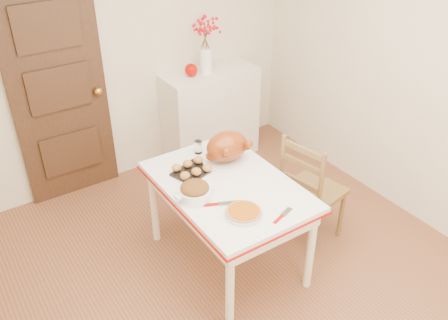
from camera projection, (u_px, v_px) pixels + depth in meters
floor at (250, 281)px, 3.77m from camera, size 3.50×4.00×0.00m
wall_back at (128, 55)px, 4.51m from camera, size 3.50×0.00×2.50m
wall_right at (427, 84)px, 3.92m from camera, size 0.00×4.00×2.50m
door_back at (59, 94)px, 4.28m from camera, size 0.85×0.06×2.06m
sideboard at (210, 115)px, 5.12m from camera, size 0.98×0.44×0.98m
kitchen_table at (228, 224)px, 3.76m from camera, size 0.88×1.29×0.77m
chair_oak at (313, 188)px, 3.96m from camera, size 0.52×0.52×1.00m
berry_vase at (205, 47)px, 4.70m from camera, size 0.27×0.27×0.53m
apple at (191, 70)px, 4.72m from camera, size 0.13×0.13×0.13m
turkey_platter at (227, 148)px, 3.75m from camera, size 0.44×0.37×0.25m
pumpkin_pie at (244, 212)px, 3.22m from camera, size 0.29×0.29×0.05m
stuffing_dish at (195, 191)px, 3.37m from camera, size 0.35×0.31×0.12m
rolls_tray at (192, 169)px, 3.66m from camera, size 0.33×0.30×0.07m
pie_server at (283, 215)px, 3.23m from camera, size 0.22×0.12×0.01m
carving_knife at (223, 203)px, 3.34m from camera, size 0.28×0.18×0.01m
drinking_glass at (198, 147)px, 3.90m from camera, size 0.08×0.08×0.11m
shaker_pair at (222, 143)px, 3.98m from camera, size 0.09×0.06×0.08m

